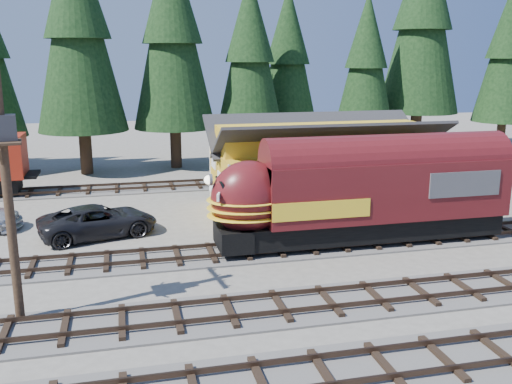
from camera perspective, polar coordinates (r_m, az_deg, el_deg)
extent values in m
plane|color=#6B665B|center=(24.20, 15.07, -7.90)|extent=(120.00, 120.00, 0.00)
cube|color=#4C4947|center=(38.70, -11.39, 0.37)|extent=(32.00, 3.20, 0.08)
cube|color=#38281E|center=(37.95, -11.36, 0.44)|extent=(32.00, 0.08, 0.16)
cube|color=#38281E|center=(39.36, -11.44, 0.89)|extent=(32.00, 0.08, 0.16)
cube|color=#C68E1C|center=(32.92, 6.66, 1.22)|extent=(12.00, 6.00, 3.40)
cube|color=yellow|center=(32.50, 6.77, 5.39)|extent=(11.88, 3.30, 1.44)
cube|color=white|center=(30.34, -3.46, 1.21)|extent=(0.06, 2.40, 0.60)
cone|color=black|center=(43.97, -17.45, 15.49)|extent=(6.49, 6.49, 14.79)
cone|color=black|center=(45.06, -8.38, 15.48)|extent=(6.30, 6.30, 14.35)
cone|color=black|center=(46.16, -0.62, 13.72)|extent=(5.39, 5.39, 12.29)
cone|color=black|center=(50.16, 3.20, 13.40)|extent=(5.25, 5.25, 11.95)
cone|color=black|center=(50.83, 10.97, 12.80)|extent=(5.04, 5.04, 11.48)
cone|color=black|center=(54.84, 16.33, 16.24)|extent=(7.19, 7.19, 16.38)
cone|color=black|center=(57.09, 23.99, 12.80)|extent=(5.55, 5.55, 12.65)
cube|color=black|center=(27.31, 11.21, -3.41)|extent=(12.67, 2.27, 0.98)
cube|color=#541316|center=(27.15, 12.75, 0.39)|extent=(11.56, 2.67, 2.67)
ellipsoid|color=#541316|center=(25.05, -0.75, -0.57)|extent=(3.38, 2.61, 3.29)
cube|color=#38383A|center=(28.66, 18.71, 1.33)|extent=(3.56, 2.73, 1.16)
sphere|color=white|center=(24.53, -4.77, 1.22)|extent=(0.39, 0.39, 0.39)
cylinder|color=black|center=(19.61, -23.62, 0.22)|extent=(0.30, 0.30, 9.02)
cube|color=black|center=(19.35, -24.04, 4.55)|extent=(1.25, 1.25, 0.08)
cube|color=#333338|center=(19.27, -23.72, 5.91)|extent=(0.67, 0.58, 0.80)
imported|color=black|center=(28.86, -15.48, -2.81)|extent=(6.13, 4.03, 1.57)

